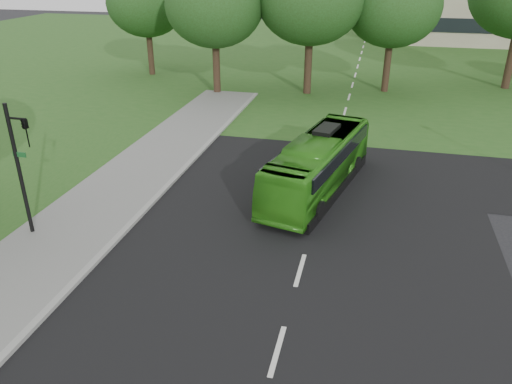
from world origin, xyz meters
TOP-DOWN VIEW (x-y plane):
  - ground at (0.00, 0.00)m, footprint 160.00×160.00m
  - street_surfaces at (-0.38, 22.75)m, footprint 120.00×120.00m
  - tree_park_a at (-10.19, 24.74)m, footprint 7.29×7.29m
  - tree_park_c at (2.61, 28.51)m, footprint 7.11×7.11m
  - tree_park_f at (-18.09, 30.02)m, footprint 6.77×6.77m
  - bus at (-0.28, 8.69)m, footprint 4.12×9.46m
  - traffic_light at (-10.34, 2.00)m, footprint 0.84×0.25m

SIDE VIEW (x-z plane):
  - ground at x=0.00m, z-range 0.00..0.00m
  - street_surfaces at x=-0.38m, z-range -0.05..0.10m
  - bus at x=-0.28m, z-range 0.00..2.57m
  - traffic_light at x=-10.34m, z-range 0.46..5.67m
  - tree_park_f at x=-18.09m, z-range 1.63..10.67m
  - tree_park_c at x=2.61m, z-range 1.69..11.13m
  - tree_park_a at x=-10.19m, z-range 1.73..11.41m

